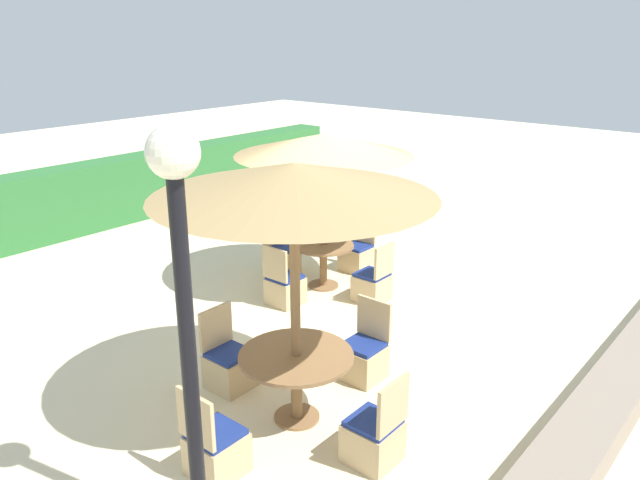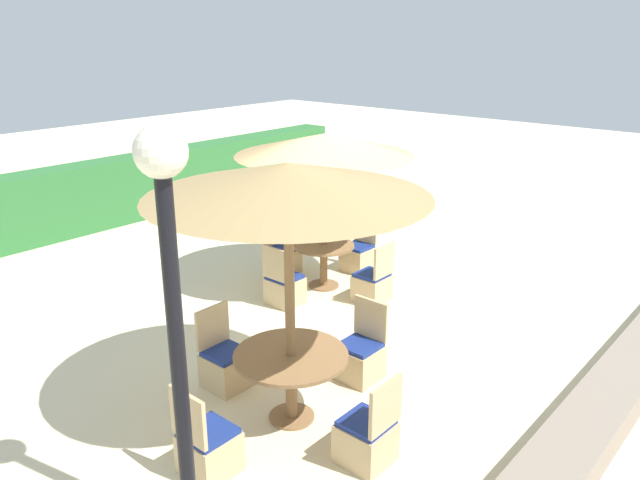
# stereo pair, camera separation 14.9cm
# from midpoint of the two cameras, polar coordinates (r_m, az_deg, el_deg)

# --- Properties ---
(ground_plane) EXTENTS (40.00, 40.00, 0.00)m
(ground_plane) POSITION_cam_midpoint_polar(r_m,az_deg,el_deg) (9.28, 3.29, -6.05)
(ground_plane) COLOR beige
(hedge_row) EXTENTS (13.00, 0.70, 1.34)m
(hedge_row) POSITION_cam_midpoint_polar(r_m,az_deg,el_deg) (13.66, -18.37, 4.17)
(hedge_row) COLOR #2D6B33
(hedge_row) RESTS_ON ground_plane
(stone_border) EXTENTS (10.00, 0.56, 0.35)m
(stone_border) POSITION_cam_midpoint_polar(r_m,az_deg,el_deg) (7.79, 26.26, -11.86)
(stone_border) COLOR gray
(stone_border) RESTS_ON ground_plane
(lamp_post) EXTENTS (0.36, 0.36, 3.32)m
(lamp_post) POSITION_cam_midpoint_polar(r_m,az_deg,el_deg) (4.37, -12.59, -2.33)
(lamp_post) COLOR black
(lamp_post) RESTS_ON ground_plane
(parasol_front_left) EXTENTS (2.72, 2.72, 2.73)m
(parasol_front_left) POSITION_cam_midpoint_polar(r_m,az_deg,el_deg) (5.78, -2.22, 5.40)
(parasol_front_left) COLOR olive
(parasol_front_left) RESTS_ON ground_plane
(round_table_front_left) EXTENTS (1.18, 1.18, 0.75)m
(round_table_front_left) POSITION_cam_midpoint_polar(r_m,az_deg,el_deg) (6.51, -2.00, -11.47)
(round_table_front_left) COLOR olive
(round_table_front_left) RESTS_ON ground_plane
(patio_chair_front_left_east) EXTENTS (0.46, 0.46, 0.93)m
(patio_chair_front_left_east) POSITION_cam_midpoint_polar(r_m,az_deg,el_deg) (7.40, 4.28, -10.66)
(patio_chair_front_left_east) COLOR tan
(patio_chair_front_left_east) RESTS_ON ground_plane
(patio_chair_front_left_south) EXTENTS (0.46, 0.46, 0.93)m
(patio_chair_front_left_south) POSITION_cam_midpoint_polar(r_m,az_deg,el_deg) (6.14, 5.08, -17.57)
(patio_chair_front_left_south) COLOR tan
(patio_chair_front_left_south) RESTS_ON ground_plane
(patio_chair_front_left_west) EXTENTS (0.46, 0.46, 0.93)m
(patio_chair_front_left_west) POSITION_cam_midpoint_polar(r_m,az_deg,el_deg) (6.07, -9.48, -18.25)
(patio_chair_front_left_west) COLOR tan
(patio_chair_front_left_west) RESTS_ON ground_plane
(patio_chair_front_left_north) EXTENTS (0.46, 0.46, 0.93)m
(patio_chair_front_left_north) POSITION_cam_midpoint_polar(r_m,az_deg,el_deg) (7.30, -8.05, -11.24)
(patio_chair_front_left_north) COLOR tan
(patio_chair_front_left_north) RESTS_ON ground_plane
(parasol_center) EXTENTS (2.67, 2.67, 2.43)m
(parasol_center) POSITION_cam_midpoint_polar(r_m,az_deg,el_deg) (9.31, 0.83, 8.66)
(parasol_center) COLOR olive
(parasol_center) RESTS_ON ground_plane
(round_table_center) EXTENTS (0.95, 0.95, 0.71)m
(round_table_center) POSITION_cam_midpoint_polar(r_m,az_deg,el_deg) (9.76, 0.79, -1.34)
(round_table_center) COLOR olive
(round_table_center) RESTS_ON ground_plane
(patio_chair_center_north) EXTENTS (0.46, 0.46, 0.93)m
(patio_chair_center_north) POSITION_cam_midpoint_polar(r_m,az_deg,el_deg) (10.44, -3.04, -1.58)
(patio_chair_center_north) COLOR tan
(patio_chair_center_north) RESTS_ON ground_plane
(patio_chair_center_west) EXTENTS (0.46, 0.46, 0.93)m
(patio_chair_center_west) POSITION_cam_midpoint_polar(r_m,az_deg,el_deg) (9.25, -2.83, -4.35)
(patio_chair_center_west) COLOR tan
(patio_chair_center_west) RESTS_ON ground_plane
(patio_chair_center_south) EXTENTS (0.46, 0.46, 0.93)m
(patio_chair_center_south) POSITION_cam_midpoint_polar(r_m,az_deg,el_deg) (9.37, 5.29, -4.11)
(patio_chair_center_south) COLOR tan
(patio_chair_center_south) RESTS_ON ground_plane
(patio_chair_center_east) EXTENTS (0.46, 0.46, 0.93)m
(patio_chair_center_east) POSITION_cam_midpoint_polar(r_m,az_deg,el_deg) (10.54, 3.91, -1.41)
(patio_chair_center_east) COLOR tan
(patio_chair_center_east) RESTS_ON ground_plane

